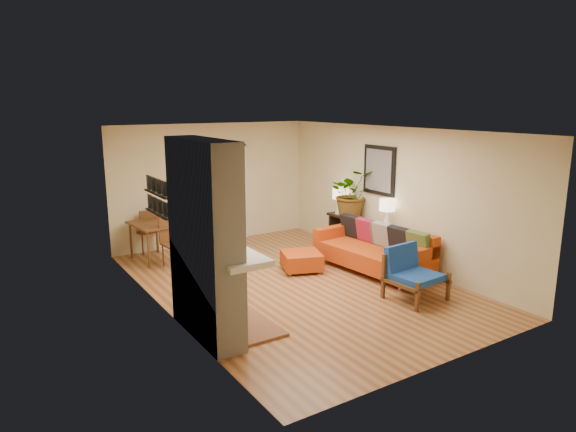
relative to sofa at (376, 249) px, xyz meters
name	(u,v)px	position (x,y,z in m)	size (l,w,h in m)	color
room_shell	(251,188)	(-1.07, 2.81, 0.85)	(6.50, 6.50, 6.50)	#B57645
fireplace	(208,244)	(-3.68, -0.83, 0.85)	(1.09, 1.68, 2.60)	white
sofa	(376,249)	(0.00, 0.00, 0.00)	(1.14, 2.31, 0.88)	silver
ottoman	(301,260)	(-1.18, 0.70, -0.19)	(0.87, 0.87, 0.34)	silver
blue_chair	(411,270)	(-0.47, -1.33, 0.06)	(0.85, 0.83, 0.83)	brown
dining_table	(156,230)	(-3.20, 2.78, 0.21)	(0.84, 1.72, 0.91)	brown
console_table	(361,227)	(0.39, 0.89, 0.19)	(0.34, 1.85, 0.72)	black
lamp_near	(387,210)	(0.39, 0.16, 0.67)	(0.30, 0.30, 0.54)	white
lamp_far	(339,198)	(0.39, 1.60, 0.67)	(0.30, 0.30, 0.54)	white
houseplant	(352,193)	(0.38, 1.17, 0.84)	(0.90, 0.78, 1.00)	#1E5919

